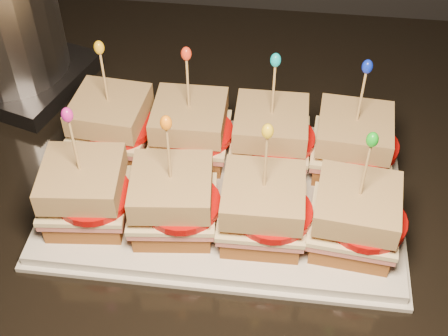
# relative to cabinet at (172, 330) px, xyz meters

# --- Properties ---
(cabinet) EXTENTS (2.15, 0.71, 0.89)m
(cabinet) POSITION_rel_cabinet_xyz_m (0.00, 0.00, 0.00)
(cabinet) COLOR black
(cabinet) RESTS_ON ground
(granite_slab) EXTENTS (2.19, 0.75, 0.03)m
(granite_slab) POSITION_rel_cabinet_xyz_m (0.00, 0.00, 0.46)
(granite_slab) COLOR black
(granite_slab) RESTS_ON cabinet
(platter) EXTENTS (0.42, 0.26, 0.02)m
(platter) POSITION_rel_cabinet_xyz_m (0.11, -0.09, 0.48)
(platter) COLOR silver
(platter) RESTS_ON granite_slab
(platter_rim) EXTENTS (0.43, 0.27, 0.01)m
(platter_rim) POSITION_rel_cabinet_xyz_m (0.11, -0.09, 0.48)
(platter_rim) COLOR silver
(platter_rim) RESTS_ON granite_slab
(sandwich_0_bread_bot) EXTENTS (0.09, 0.09, 0.02)m
(sandwich_0_bread_bot) POSITION_rel_cabinet_xyz_m (-0.04, -0.03, 0.50)
(sandwich_0_bread_bot) COLOR brown
(sandwich_0_bread_bot) RESTS_ON platter
(sandwich_0_ham) EXTENTS (0.10, 0.10, 0.01)m
(sandwich_0_ham) POSITION_rel_cabinet_xyz_m (-0.04, -0.03, 0.52)
(sandwich_0_ham) COLOR #C3565A
(sandwich_0_ham) RESTS_ON sandwich_0_bread_bot
(sandwich_0_cheese) EXTENTS (0.10, 0.10, 0.01)m
(sandwich_0_cheese) POSITION_rel_cabinet_xyz_m (-0.04, -0.03, 0.53)
(sandwich_0_cheese) COLOR beige
(sandwich_0_cheese) RESTS_ON sandwich_0_ham
(sandwich_0_tomato) EXTENTS (0.08, 0.08, 0.01)m
(sandwich_0_tomato) POSITION_rel_cabinet_xyz_m (-0.03, -0.04, 0.54)
(sandwich_0_tomato) COLOR #B00907
(sandwich_0_tomato) RESTS_ON sandwich_0_cheese
(sandwich_0_bread_top) EXTENTS (0.09, 0.09, 0.03)m
(sandwich_0_bread_top) POSITION_rel_cabinet_xyz_m (-0.04, -0.03, 0.55)
(sandwich_0_bread_top) COLOR brown
(sandwich_0_bread_top) RESTS_ON sandwich_0_tomato
(sandwich_0_pick) EXTENTS (0.00, 0.00, 0.09)m
(sandwich_0_pick) POSITION_rel_cabinet_xyz_m (-0.04, -0.03, 0.60)
(sandwich_0_pick) COLOR tan
(sandwich_0_pick) RESTS_ON sandwich_0_bread_top
(sandwich_0_frill) EXTENTS (0.01, 0.01, 0.02)m
(sandwich_0_frill) POSITION_rel_cabinet_xyz_m (-0.04, -0.03, 0.64)
(sandwich_0_frill) COLOR gold
(sandwich_0_frill) RESTS_ON sandwich_0_pick
(sandwich_1_bread_bot) EXTENTS (0.09, 0.09, 0.02)m
(sandwich_1_bread_bot) POSITION_rel_cabinet_xyz_m (0.06, -0.03, 0.50)
(sandwich_1_bread_bot) COLOR brown
(sandwich_1_bread_bot) RESTS_ON platter
(sandwich_1_ham) EXTENTS (0.09, 0.09, 0.01)m
(sandwich_1_ham) POSITION_rel_cabinet_xyz_m (0.06, -0.03, 0.52)
(sandwich_1_ham) COLOR #C3565A
(sandwich_1_ham) RESTS_ON sandwich_1_bread_bot
(sandwich_1_cheese) EXTENTS (0.10, 0.09, 0.01)m
(sandwich_1_cheese) POSITION_rel_cabinet_xyz_m (0.06, -0.03, 0.53)
(sandwich_1_cheese) COLOR beige
(sandwich_1_cheese) RESTS_ON sandwich_1_ham
(sandwich_1_tomato) EXTENTS (0.08, 0.08, 0.01)m
(sandwich_1_tomato) POSITION_rel_cabinet_xyz_m (0.07, -0.04, 0.54)
(sandwich_1_tomato) COLOR #B00907
(sandwich_1_tomato) RESTS_ON sandwich_1_cheese
(sandwich_1_bread_top) EXTENTS (0.09, 0.09, 0.03)m
(sandwich_1_bread_top) POSITION_rel_cabinet_xyz_m (0.06, -0.03, 0.55)
(sandwich_1_bread_top) COLOR brown
(sandwich_1_bread_top) RESTS_ON sandwich_1_tomato
(sandwich_1_pick) EXTENTS (0.00, 0.00, 0.09)m
(sandwich_1_pick) POSITION_rel_cabinet_xyz_m (0.06, -0.03, 0.60)
(sandwich_1_pick) COLOR tan
(sandwich_1_pick) RESTS_ON sandwich_1_bread_top
(sandwich_1_frill) EXTENTS (0.01, 0.01, 0.02)m
(sandwich_1_frill) POSITION_rel_cabinet_xyz_m (0.06, -0.03, 0.64)
(sandwich_1_frill) COLOR red
(sandwich_1_frill) RESTS_ON sandwich_1_pick
(sandwich_2_bread_bot) EXTENTS (0.09, 0.09, 0.02)m
(sandwich_2_bread_bot) POSITION_rel_cabinet_xyz_m (0.16, -0.03, 0.50)
(sandwich_2_bread_bot) COLOR brown
(sandwich_2_bread_bot) RESTS_ON platter
(sandwich_2_ham) EXTENTS (0.09, 0.09, 0.01)m
(sandwich_2_ham) POSITION_rel_cabinet_xyz_m (0.16, -0.03, 0.52)
(sandwich_2_ham) COLOR #C3565A
(sandwich_2_ham) RESTS_ON sandwich_2_bread_bot
(sandwich_2_cheese) EXTENTS (0.10, 0.09, 0.01)m
(sandwich_2_cheese) POSITION_rel_cabinet_xyz_m (0.16, -0.03, 0.53)
(sandwich_2_cheese) COLOR beige
(sandwich_2_cheese) RESTS_ON sandwich_2_ham
(sandwich_2_tomato) EXTENTS (0.08, 0.08, 0.01)m
(sandwich_2_tomato) POSITION_rel_cabinet_xyz_m (0.17, -0.04, 0.54)
(sandwich_2_tomato) COLOR #B00907
(sandwich_2_tomato) RESTS_ON sandwich_2_cheese
(sandwich_2_bread_top) EXTENTS (0.09, 0.09, 0.03)m
(sandwich_2_bread_top) POSITION_rel_cabinet_xyz_m (0.16, -0.03, 0.55)
(sandwich_2_bread_top) COLOR brown
(sandwich_2_bread_top) RESTS_ON sandwich_2_tomato
(sandwich_2_pick) EXTENTS (0.00, 0.00, 0.09)m
(sandwich_2_pick) POSITION_rel_cabinet_xyz_m (0.16, -0.03, 0.60)
(sandwich_2_pick) COLOR tan
(sandwich_2_pick) RESTS_ON sandwich_2_bread_top
(sandwich_2_frill) EXTENTS (0.01, 0.01, 0.02)m
(sandwich_2_frill) POSITION_rel_cabinet_xyz_m (0.16, -0.03, 0.64)
(sandwich_2_frill) COLOR #09B5CA
(sandwich_2_frill) RESTS_ON sandwich_2_pick
(sandwich_3_bread_bot) EXTENTS (0.09, 0.09, 0.02)m
(sandwich_3_bread_bot) POSITION_rel_cabinet_xyz_m (0.26, -0.03, 0.50)
(sandwich_3_bread_bot) COLOR brown
(sandwich_3_bread_bot) RESTS_ON platter
(sandwich_3_ham) EXTENTS (0.10, 0.10, 0.01)m
(sandwich_3_ham) POSITION_rel_cabinet_xyz_m (0.26, -0.03, 0.52)
(sandwich_3_ham) COLOR #C3565A
(sandwich_3_ham) RESTS_ON sandwich_3_bread_bot
(sandwich_3_cheese) EXTENTS (0.10, 0.10, 0.01)m
(sandwich_3_cheese) POSITION_rel_cabinet_xyz_m (0.26, -0.03, 0.53)
(sandwich_3_cheese) COLOR beige
(sandwich_3_cheese) RESTS_ON sandwich_3_ham
(sandwich_3_tomato) EXTENTS (0.08, 0.08, 0.01)m
(sandwich_3_tomato) POSITION_rel_cabinet_xyz_m (0.27, -0.04, 0.54)
(sandwich_3_tomato) COLOR #B00907
(sandwich_3_tomato) RESTS_ON sandwich_3_cheese
(sandwich_3_bread_top) EXTENTS (0.09, 0.09, 0.03)m
(sandwich_3_bread_top) POSITION_rel_cabinet_xyz_m (0.26, -0.03, 0.55)
(sandwich_3_bread_top) COLOR brown
(sandwich_3_bread_top) RESTS_ON sandwich_3_tomato
(sandwich_3_pick) EXTENTS (0.00, 0.00, 0.09)m
(sandwich_3_pick) POSITION_rel_cabinet_xyz_m (0.26, -0.03, 0.60)
(sandwich_3_pick) COLOR tan
(sandwich_3_pick) RESTS_ON sandwich_3_bread_top
(sandwich_3_frill) EXTENTS (0.01, 0.01, 0.02)m
(sandwich_3_frill) POSITION_rel_cabinet_xyz_m (0.26, -0.03, 0.64)
(sandwich_3_frill) COLOR #0C24CF
(sandwich_3_frill) RESTS_ON sandwich_3_pick
(sandwich_4_bread_bot) EXTENTS (0.09, 0.09, 0.02)m
(sandwich_4_bread_bot) POSITION_rel_cabinet_xyz_m (-0.04, -0.15, 0.50)
(sandwich_4_bread_bot) COLOR brown
(sandwich_4_bread_bot) RESTS_ON platter
(sandwich_4_ham) EXTENTS (0.10, 0.10, 0.01)m
(sandwich_4_ham) POSITION_rel_cabinet_xyz_m (-0.04, -0.15, 0.52)
(sandwich_4_ham) COLOR #C3565A
(sandwich_4_ham) RESTS_ON sandwich_4_bread_bot
(sandwich_4_cheese) EXTENTS (0.10, 0.10, 0.01)m
(sandwich_4_cheese) POSITION_rel_cabinet_xyz_m (-0.04, -0.15, 0.53)
(sandwich_4_cheese) COLOR beige
(sandwich_4_cheese) RESTS_ON sandwich_4_ham
(sandwich_4_tomato) EXTENTS (0.08, 0.08, 0.01)m
(sandwich_4_tomato) POSITION_rel_cabinet_xyz_m (-0.03, -0.16, 0.54)
(sandwich_4_tomato) COLOR #B00907
(sandwich_4_tomato) RESTS_ON sandwich_4_cheese
(sandwich_4_bread_top) EXTENTS (0.09, 0.09, 0.03)m
(sandwich_4_bread_top) POSITION_rel_cabinet_xyz_m (-0.04, -0.15, 0.55)
(sandwich_4_bread_top) COLOR brown
(sandwich_4_bread_top) RESTS_ON sandwich_4_tomato
(sandwich_4_pick) EXTENTS (0.00, 0.00, 0.09)m
(sandwich_4_pick) POSITION_rel_cabinet_xyz_m (-0.04, -0.15, 0.60)
(sandwich_4_pick) COLOR tan
(sandwich_4_pick) RESTS_ON sandwich_4_bread_top
(sandwich_4_frill) EXTENTS (0.01, 0.01, 0.02)m
(sandwich_4_frill) POSITION_rel_cabinet_xyz_m (-0.04, -0.15, 0.64)
(sandwich_4_frill) COLOR #C81B98
(sandwich_4_frill) RESTS_ON sandwich_4_pick
(sandwich_5_bread_bot) EXTENTS (0.09, 0.09, 0.02)m
(sandwich_5_bread_bot) POSITION_rel_cabinet_xyz_m (0.06, -0.15, 0.50)
(sandwich_5_bread_bot) COLOR brown
(sandwich_5_bread_bot) RESTS_ON platter
(sandwich_5_ham) EXTENTS (0.10, 0.10, 0.01)m
(sandwich_5_ham) POSITION_rel_cabinet_xyz_m (0.06, -0.15, 0.52)
(sandwich_5_ham) COLOR #C3565A
(sandwich_5_ham) RESTS_ON sandwich_5_bread_bot
(sandwich_5_cheese) EXTENTS (0.10, 0.10, 0.01)m
(sandwich_5_cheese) POSITION_rel_cabinet_xyz_m (0.06, -0.15, 0.53)
(sandwich_5_cheese) COLOR beige
(sandwich_5_cheese) RESTS_ON sandwich_5_ham
(sandwich_5_tomato) EXTENTS (0.08, 0.08, 0.01)m
(sandwich_5_tomato) POSITION_rel_cabinet_xyz_m (0.07, -0.16, 0.54)
(sandwich_5_tomato) COLOR #B00907
(sandwich_5_tomato) RESTS_ON sandwich_5_cheese
(sandwich_5_bread_top) EXTENTS (0.10, 0.10, 0.03)m
(sandwich_5_bread_top) POSITION_rel_cabinet_xyz_m (0.06, -0.15, 0.55)
(sandwich_5_bread_top) COLOR brown
(sandwich_5_bread_top) RESTS_ON sandwich_5_tomato
(sandwich_5_pick) EXTENTS (0.00, 0.00, 0.09)m
(sandwich_5_pick) POSITION_rel_cabinet_xyz_m (0.06, -0.15, 0.60)
(sandwich_5_pick) COLOR tan
(sandwich_5_pick) RESTS_ON sandwich_5_bread_top
(sandwich_5_frill) EXTENTS (0.01, 0.01, 0.02)m
(sandwich_5_frill) POSITION_rel_cabinet_xyz_m (0.06, -0.15, 0.64)
(sandwich_5_frill) COLOR orange
(sandwich_5_frill) RESTS_ON sandwich_5_pick
(sandwich_6_bread_bot) EXTENTS (0.09, 0.09, 0.02)m
(sandwich_6_bread_bot) POSITION_rel_cabinet_xyz_m (0.16, -0.15, 0.50)
(sandwich_6_bread_bot) COLOR brown
(sandwich_6_bread_bot) RESTS_ON platter
(sandwich_6_ham) EXTENTS (0.09, 0.09, 0.01)m
(sandwich_6_ham) POSITION_rel_cabinet_xyz_m (0.16, -0.15, 0.52)
(sandwich_6_ham) COLOR #C3565A
(sandwich_6_ham) RESTS_ON sandwich_6_bread_bot
(sandwich_6_cheese) EXTENTS (0.10, 0.09, 0.01)m
(sandwich_6_cheese) POSITION_rel_cabinet_xyz_m (0.16, -0.15, 0.53)
(sandwich_6_cheese) COLOR beige
(sandwich_6_cheese) RESTS_ON sandwich_6_ham
(sandwich_6_tomato) EXTENTS (0.08, 0.08, 0.01)m
(sandwich_6_tomato) POSITION_rel_cabinet_xyz_m (0.17, -0.16, 0.54)
(sandwich_6_tomato) COLOR #B00907
(sandwich_6_tomato) RESTS_ON sandwich_6_cheese
(sandwich_6_bread_top) EXTENTS (0.09, 0.09, 0.03)m
(sandwich_6_bread_top) POSITION_rel_cabinet_xyz_m (0.16, -0.15, 0.55)
(sandwich_6_bread_top) COLOR brown
(sandwich_6_bread_top) RESTS_ON sandwich_6_tomato
(sandwich_6_pick) EXTENTS (0.00, 0.00, 0.09)m
(sandwich_6_pick) POSITION_rel_cabinet_xyz_m (0.16, -0.15, 0.60)
(sandwich_6_pick) COLOR tan
(sandwich_6_pick) RESTS_ON sandwich_6_bread_top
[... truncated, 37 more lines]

